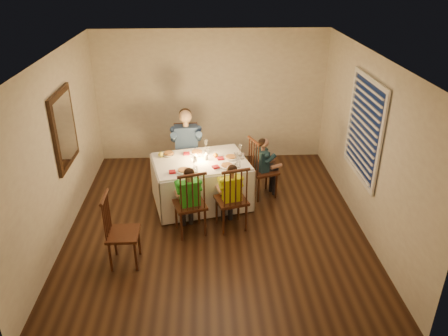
{
  "coord_description": "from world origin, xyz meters",
  "views": [
    {
      "loc": [
        -0.14,
        -5.84,
        3.81
      ],
      "look_at": [
        0.14,
        0.15,
        0.88
      ],
      "focal_mm": 35.0,
      "sensor_mm": 36.0,
      "label": 1
    }
  ],
  "objects_px": {
    "chair_extra": "(127,262)",
    "child_green": "(191,232)",
    "chair_end": "(262,195)",
    "child_teal": "(262,195)",
    "dining_table": "(201,173)",
    "serving_bowl": "(169,155)",
    "adult": "(188,181)",
    "chair_near_right": "(231,227)",
    "child_yellow": "(231,227)",
    "chair_near_left": "(191,232)",
    "chair_adult": "(188,181)"
  },
  "relations": [
    {
      "from": "chair_near_right",
      "to": "child_green",
      "type": "relative_size",
      "value": 0.99
    },
    {
      "from": "chair_end",
      "to": "child_teal",
      "type": "relative_size",
      "value": 1.01
    },
    {
      "from": "chair_adult",
      "to": "child_yellow",
      "type": "xyz_separation_m",
      "value": [
        0.71,
        -1.57,
        0.0
      ]
    },
    {
      "from": "adult",
      "to": "serving_bowl",
      "type": "distance_m",
      "value": 1.06
    },
    {
      "from": "chair_adult",
      "to": "serving_bowl",
      "type": "distance_m",
      "value": 1.06
    },
    {
      "from": "chair_near_right",
      "to": "chair_extra",
      "type": "bearing_deg",
      "value": 12.51
    },
    {
      "from": "chair_near_right",
      "to": "child_teal",
      "type": "relative_size",
      "value": 1.01
    },
    {
      "from": "chair_end",
      "to": "serving_bowl",
      "type": "xyz_separation_m",
      "value": [
        -1.59,
        -0.02,
        0.82
      ]
    },
    {
      "from": "chair_adult",
      "to": "adult",
      "type": "distance_m",
      "value": 0.0
    },
    {
      "from": "dining_table",
      "to": "chair_adult",
      "type": "height_order",
      "value": "dining_table"
    },
    {
      "from": "dining_table",
      "to": "chair_near_left",
      "type": "distance_m",
      "value": 1.04
    },
    {
      "from": "chair_near_right",
      "to": "chair_extra",
      "type": "relative_size",
      "value": 1.02
    },
    {
      "from": "chair_near_left",
      "to": "chair_end",
      "type": "distance_m",
      "value": 1.64
    },
    {
      "from": "chair_near_left",
      "to": "child_teal",
      "type": "distance_m",
      "value": 1.64
    },
    {
      "from": "chair_adult",
      "to": "serving_bowl",
      "type": "xyz_separation_m",
      "value": [
        -0.27,
        -0.61,
        0.82
      ]
    },
    {
      "from": "chair_adult",
      "to": "child_yellow",
      "type": "height_order",
      "value": "same"
    },
    {
      "from": "dining_table",
      "to": "serving_bowl",
      "type": "height_order",
      "value": "serving_bowl"
    },
    {
      "from": "chair_near_left",
      "to": "chair_extra",
      "type": "distance_m",
      "value": 1.12
    },
    {
      "from": "dining_table",
      "to": "child_yellow",
      "type": "height_order",
      "value": "dining_table"
    },
    {
      "from": "dining_table",
      "to": "chair_near_right",
      "type": "relative_size",
      "value": 1.6
    },
    {
      "from": "child_yellow",
      "to": "dining_table",
      "type": "bearing_deg",
      "value": -74.22
    },
    {
      "from": "chair_near_left",
      "to": "chair_end",
      "type": "xyz_separation_m",
      "value": [
        1.23,
        1.08,
        0.0
      ]
    },
    {
      "from": "chair_near_left",
      "to": "serving_bowl",
      "type": "xyz_separation_m",
      "value": [
        -0.36,
        1.06,
        0.82
      ]
    },
    {
      "from": "chair_near_left",
      "to": "child_green",
      "type": "height_order",
      "value": "child_green"
    },
    {
      "from": "chair_extra",
      "to": "child_yellow",
      "type": "xyz_separation_m",
      "value": [
        1.49,
        0.8,
        0.0
      ]
    },
    {
      "from": "chair_end",
      "to": "child_yellow",
      "type": "height_order",
      "value": "same"
    },
    {
      "from": "chair_extra",
      "to": "child_green",
      "type": "distance_m",
      "value": 1.12
    },
    {
      "from": "dining_table",
      "to": "serving_bowl",
      "type": "xyz_separation_m",
      "value": [
        -0.52,
        0.2,
        0.25
      ]
    },
    {
      "from": "adult",
      "to": "serving_bowl",
      "type": "xyz_separation_m",
      "value": [
        -0.27,
        -0.61,
        0.82
      ]
    },
    {
      "from": "chair_adult",
      "to": "child_green",
      "type": "relative_size",
      "value": 0.99
    },
    {
      "from": "child_teal",
      "to": "chair_near_right",
      "type": "bearing_deg",
      "value": 127.96
    },
    {
      "from": "child_teal",
      "to": "serving_bowl",
      "type": "distance_m",
      "value": 1.79
    },
    {
      "from": "chair_end",
      "to": "child_teal",
      "type": "bearing_deg",
      "value": -0.0
    },
    {
      "from": "chair_near_left",
      "to": "child_yellow",
      "type": "bearing_deg",
      "value": 173.22
    },
    {
      "from": "dining_table",
      "to": "adult",
      "type": "bearing_deg",
      "value": 94.18
    },
    {
      "from": "chair_near_right",
      "to": "child_green",
      "type": "xyz_separation_m",
      "value": [
        -0.62,
        -0.1,
        0.0
      ]
    },
    {
      "from": "chair_adult",
      "to": "child_yellow",
      "type": "distance_m",
      "value": 1.73
    },
    {
      "from": "chair_near_left",
      "to": "child_yellow",
      "type": "relative_size",
      "value": 1.0
    },
    {
      "from": "adult",
      "to": "child_green",
      "type": "xyz_separation_m",
      "value": [
        0.09,
        -1.68,
        0.0
      ]
    },
    {
      "from": "chair_extra",
      "to": "adult",
      "type": "bearing_deg",
      "value": -18.33
    },
    {
      "from": "chair_near_right",
      "to": "chair_extra",
      "type": "xyz_separation_m",
      "value": [
        -1.49,
        -0.8,
        0.0
      ]
    },
    {
      "from": "dining_table",
      "to": "child_green",
      "type": "relative_size",
      "value": 1.58
    },
    {
      "from": "chair_extra",
      "to": "child_green",
      "type": "xyz_separation_m",
      "value": [
        0.87,
        0.7,
        0.0
      ]
    },
    {
      "from": "dining_table",
      "to": "chair_extra",
      "type": "distance_m",
      "value": 1.95
    },
    {
      "from": "chair_adult",
      "to": "dining_table",
      "type": "bearing_deg",
      "value": -76.02
    },
    {
      "from": "chair_near_right",
      "to": "adult",
      "type": "bearing_deg",
      "value": -81.24
    },
    {
      "from": "chair_extra",
      "to": "child_yellow",
      "type": "bearing_deg",
      "value": -61.98
    },
    {
      "from": "chair_near_right",
      "to": "child_teal",
      "type": "xyz_separation_m",
      "value": [
        0.61,
        0.97,
        0.0
      ]
    },
    {
      "from": "chair_extra",
      "to": "adult",
      "type": "height_order",
      "value": "adult"
    },
    {
      "from": "chair_near_left",
      "to": "chair_end",
      "type": "height_order",
      "value": "same"
    }
  ]
}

